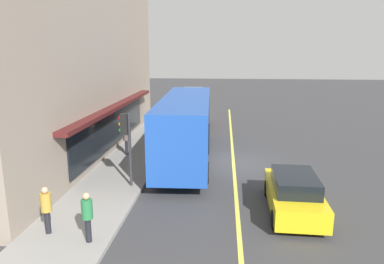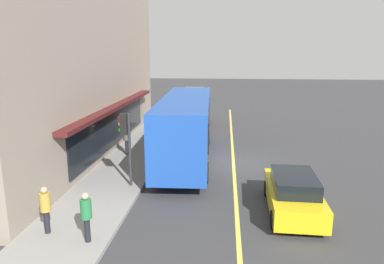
{
  "view_description": "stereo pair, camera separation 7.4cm",
  "coord_description": "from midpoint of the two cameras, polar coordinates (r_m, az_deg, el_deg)",
  "views": [
    {
      "loc": [
        -18.82,
        0.6,
        5.94
      ],
      "look_at": [
        0.23,
        2.29,
        1.6
      ],
      "focal_mm": 33.55,
      "sensor_mm": 36.0,
      "label": 1
    },
    {
      "loc": [
        -18.81,
        0.52,
        5.94
      ],
      "look_at": [
        0.23,
        2.29,
        1.6
      ],
      "focal_mm": 33.55,
      "sensor_mm": 36.0,
      "label": 2
    }
  ],
  "objects": [
    {
      "name": "ground",
      "position": [
        19.74,
        6.7,
        -4.81
      ],
      "size": [
        120.0,
        120.0,
        0.0
      ],
      "primitive_type": "plane",
      "color": "#38383A"
    },
    {
      "name": "sidewalk",
      "position": [
        20.33,
        -9.19,
        -4.15
      ],
      "size": [
        80.0,
        3.03,
        0.15
      ],
      "primitive_type": "cube",
      "color": "gray",
      "rests_on": "ground"
    },
    {
      "name": "lane_centre_stripe",
      "position": [
        19.74,
        6.7,
        -4.8
      ],
      "size": [
        36.0,
        0.16,
        0.01
      ],
      "primitive_type": "cube",
      "color": "#D8D14C",
      "rests_on": "ground"
    },
    {
      "name": "storefront_building",
      "position": [
        22.95,
        -22.68,
        9.49
      ],
      "size": [
        21.56,
        8.89,
        10.02
      ],
      "color": "gray",
      "rests_on": "ground"
    },
    {
      "name": "bus",
      "position": [
        19.59,
        -0.84,
        1.14
      ],
      "size": [
        11.21,
        2.91,
        3.5
      ],
      "color": "#1E4CAD",
      "rests_on": "ground"
    },
    {
      "name": "traffic_light",
      "position": [
        15.55,
        -10.4,
        -0.08
      ],
      "size": [
        0.3,
        0.52,
        3.2
      ],
      "color": "#2D2D33",
      "rests_on": "sidewalk"
    },
    {
      "name": "car_maroon",
      "position": [
        29.57,
        1.0,
        2.66
      ],
      "size": [
        4.34,
        1.94,
        1.52
      ],
      "color": "maroon",
      "rests_on": "ground"
    },
    {
      "name": "car_yellow",
      "position": [
        14.09,
        15.94,
        -9.38
      ],
      "size": [
        4.35,
        1.96,
        1.52
      ],
      "color": "yellow",
      "rests_on": "ground"
    },
    {
      "name": "pedestrian_mid_block",
      "position": [
        11.66,
        -16.29,
        -12.21
      ],
      "size": [
        0.34,
        0.34,
        1.61
      ],
      "color": "black",
      "rests_on": "sidewalk"
    },
    {
      "name": "pedestrian_waiting",
      "position": [
        20.6,
        -10.31,
        -0.77
      ],
      "size": [
        0.34,
        0.34,
        1.72
      ],
      "color": "black",
      "rests_on": "sidewalk"
    },
    {
      "name": "pedestrian_by_curb",
      "position": [
        12.61,
        -22.12,
        -10.81
      ],
      "size": [
        0.34,
        0.34,
        1.59
      ],
      "color": "black",
      "rests_on": "sidewalk"
    }
  ]
}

